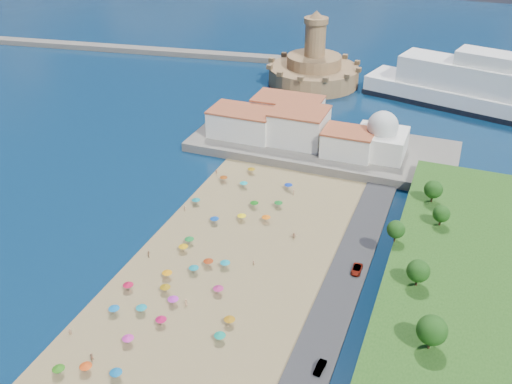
% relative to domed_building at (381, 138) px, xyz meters
% --- Properties ---
extents(ground, '(700.00, 700.00, 0.00)m').
position_rel_domed_building_xyz_m(ground, '(-30.00, -71.00, -8.97)').
color(ground, '#071938').
rests_on(ground, ground).
extents(terrace, '(90.00, 36.00, 3.00)m').
position_rel_domed_building_xyz_m(terrace, '(-20.00, 2.00, -7.47)').
color(terrace, '#59544C').
rests_on(terrace, ground).
extents(jetty, '(18.00, 70.00, 2.40)m').
position_rel_domed_building_xyz_m(jetty, '(-42.00, 37.00, -7.77)').
color(jetty, '#59544C').
rests_on(jetty, ground).
extents(breakwater, '(199.03, 34.77, 2.60)m').
position_rel_domed_building_xyz_m(breakwater, '(-140.00, 82.00, -7.67)').
color(breakwater, '#59544C').
rests_on(breakwater, ground).
extents(waterfront_buildings, '(57.00, 29.00, 11.00)m').
position_rel_domed_building_xyz_m(waterfront_buildings, '(-33.05, 2.64, -1.10)').
color(waterfront_buildings, silver).
rests_on(waterfront_buildings, terrace).
extents(domed_building, '(16.00, 16.00, 15.00)m').
position_rel_domed_building_xyz_m(domed_building, '(0.00, 0.00, 0.00)').
color(domed_building, silver).
rests_on(domed_building, terrace).
extents(fortress, '(40.00, 40.00, 32.40)m').
position_rel_domed_building_xyz_m(fortress, '(-42.00, 67.00, -2.29)').
color(fortress, '#9E7C4F').
rests_on(fortress, ground).
extents(beach_parasols, '(31.59, 116.05, 2.20)m').
position_rel_domed_building_xyz_m(beach_parasols, '(-30.93, -84.93, -6.83)').
color(beach_parasols, gray).
rests_on(beach_parasols, beach).
extents(beachgoers, '(35.42, 102.71, 1.89)m').
position_rel_domed_building_xyz_m(beachgoers, '(-31.28, -74.37, -7.82)').
color(beachgoers, tan).
rests_on(beachgoers, beach).
extents(parked_cars, '(2.33, 54.19, 1.40)m').
position_rel_domed_building_xyz_m(parked_cars, '(6.00, -83.78, -7.59)').
color(parked_cars, gray).
rests_on(parked_cars, promenade).
extents(hillside_trees, '(17.07, 103.29, 7.53)m').
position_rel_domed_building_xyz_m(hillside_trees, '(19.05, -82.87, 1.03)').
color(hillside_trees, '#382314').
rests_on(hillside_trees, hillside).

